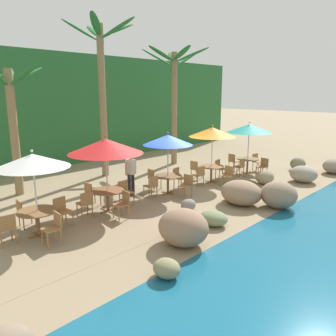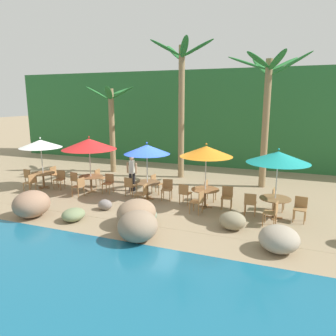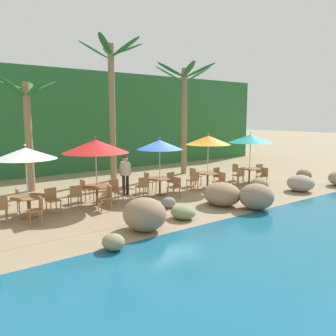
% 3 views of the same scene
% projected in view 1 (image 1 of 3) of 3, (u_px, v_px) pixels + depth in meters
% --- Properties ---
extents(ground_plane, '(120.00, 120.00, 0.00)m').
position_uv_depth(ground_plane, '(175.00, 193.00, 13.54)').
color(ground_plane, '#937F60').
extents(terrace_deck, '(18.00, 5.20, 0.01)m').
position_uv_depth(terrace_deck, '(175.00, 193.00, 13.54)').
color(terrace_deck, '#937F60').
rests_on(terrace_deck, ground).
extents(foliage_backdrop, '(28.00, 2.40, 6.00)m').
position_uv_depth(foliage_backdrop, '(58.00, 109.00, 18.99)').
color(foliage_backdrop, '#286633').
rests_on(foliage_backdrop, ground).
extents(rock_seawall, '(17.15, 3.07, 0.97)m').
position_uv_depth(rock_seawall, '(262.00, 192.00, 12.24)').
color(rock_seawall, '#837F58').
rests_on(rock_seawall, ground).
extents(umbrella_white, '(1.97, 1.97, 2.45)m').
position_uv_depth(umbrella_white, '(33.00, 161.00, 9.02)').
color(umbrella_white, silver).
rests_on(umbrella_white, ground).
extents(dining_table_white, '(1.10, 1.10, 0.74)m').
position_uv_depth(dining_table_white, '(38.00, 215.00, 9.36)').
color(dining_table_white, brown).
rests_on(dining_table_white, ground).
extents(chair_white_seaward, '(0.47, 0.47, 0.87)m').
position_uv_depth(chair_white_seaward, '(62.00, 210.00, 10.09)').
color(chair_white_seaward, '#9E7042').
rests_on(chair_white_seaward, ground).
extents(chair_white_inland, '(0.46, 0.45, 0.87)m').
position_uv_depth(chair_white_inland, '(24.00, 211.00, 9.94)').
color(chair_white_inland, '#9E7042').
rests_on(chair_white_inland, ground).
extents(chair_white_left, '(0.45, 0.46, 0.87)m').
position_uv_depth(chair_white_left, '(7.00, 227.00, 8.77)').
color(chair_white_left, '#9E7042').
rests_on(chair_white_left, ground).
extents(chair_white_right, '(0.45, 0.44, 0.87)m').
position_uv_depth(chair_white_right, '(54.00, 226.00, 8.83)').
color(chair_white_right, '#9E7042').
rests_on(chair_white_right, ground).
extents(umbrella_red, '(2.46, 2.46, 2.59)m').
position_uv_depth(umbrella_red, '(106.00, 146.00, 10.95)').
color(umbrella_red, silver).
rests_on(umbrella_red, ground).
extents(dining_table_red, '(1.10, 1.10, 0.74)m').
position_uv_depth(dining_table_red, '(108.00, 194.00, 11.31)').
color(dining_table_red, brown).
rests_on(dining_table_red, ground).
extents(chair_red_seaward, '(0.44, 0.45, 0.87)m').
position_uv_depth(chair_red_seaward, '(125.00, 191.00, 12.01)').
color(chair_red_seaward, '#9E7042').
rests_on(chair_red_seaward, ground).
extents(chair_red_inland, '(0.43, 0.42, 0.87)m').
position_uv_depth(chair_red_inland, '(91.00, 192.00, 11.84)').
color(chair_red_inland, '#9E7042').
rests_on(chair_red_inland, ground).
extents(chair_red_left, '(0.47, 0.47, 0.87)m').
position_uv_depth(chair_red_left, '(86.00, 203.00, 10.74)').
color(chair_red_left, '#9E7042').
rests_on(chair_red_left, ground).
extents(chair_red_right, '(0.48, 0.47, 0.87)m').
position_uv_depth(chair_red_right, '(123.00, 203.00, 10.73)').
color(chair_red_right, '#9E7042').
rests_on(chair_red_right, ground).
extents(umbrella_blue, '(1.93, 1.93, 2.46)m').
position_uv_depth(umbrella_blue, '(168.00, 140.00, 12.96)').
color(umbrella_blue, silver).
rests_on(umbrella_blue, ground).
extents(dining_table_blue, '(1.10, 1.10, 0.74)m').
position_uv_depth(dining_table_blue, '(168.00, 179.00, 13.29)').
color(dining_table_blue, brown).
rests_on(dining_table_blue, ground).
extents(chair_blue_seaward, '(0.47, 0.48, 0.87)m').
position_uv_depth(chair_blue_seaward, '(178.00, 176.00, 14.04)').
color(chair_blue_seaward, '#9E7042').
rests_on(chair_blue_seaward, ground).
extents(chair_blue_inland, '(0.47, 0.47, 0.87)m').
position_uv_depth(chair_blue_inland, '(153.00, 177.00, 13.90)').
color(chair_blue_inland, '#9E7042').
rests_on(chair_blue_inland, ground).
extents(chair_blue_left, '(0.47, 0.48, 0.87)m').
position_uv_depth(chair_blue_left, '(152.00, 185.00, 12.73)').
color(chair_blue_left, '#9E7042').
rests_on(chair_blue_left, ground).
extents(chair_blue_right, '(0.47, 0.46, 0.87)m').
position_uv_depth(chair_blue_right, '(187.00, 184.00, 12.87)').
color(chair_blue_right, '#9E7042').
rests_on(chair_blue_right, ground).
extents(umbrella_orange, '(2.05, 2.05, 2.57)m').
position_uv_depth(umbrella_orange, '(212.00, 132.00, 14.62)').
color(umbrella_orange, silver).
rests_on(umbrella_orange, ground).
extents(dining_table_orange, '(1.10, 1.10, 0.74)m').
position_uv_depth(dining_table_orange, '(211.00, 169.00, 14.98)').
color(dining_table_orange, brown).
rests_on(dining_table_orange, ground).
extents(chair_orange_seaward, '(0.45, 0.46, 0.87)m').
position_uv_depth(chair_orange_seaward, '(219.00, 167.00, 15.70)').
color(chair_orange_seaward, '#9E7042').
rests_on(chair_orange_seaward, ground).
extents(chair_orange_inland, '(0.44, 0.43, 0.87)m').
position_uv_depth(chair_orange_inland, '(195.00, 168.00, 15.53)').
color(chair_orange_inland, '#9E7042').
rests_on(chair_orange_inland, ground).
extents(chair_orange_left, '(0.46, 0.47, 0.87)m').
position_uv_depth(chair_orange_left, '(199.00, 174.00, 14.41)').
color(chair_orange_left, '#9E7042').
rests_on(chair_orange_left, ground).
extents(chair_orange_right, '(0.48, 0.48, 0.87)m').
position_uv_depth(chair_orange_right, '(227.00, 174.00, 14.40)').
color(chair_orange_right, '#9E7042').
rests_on(chair_orange_right, ground).
extents(umbrella_teal, '(2.19, 2.19, 2.54)m').
position_uv_depth(umbrella_teal, '(249.00, 128.00, 16.31)').
color(umbrella_teal, silver).
rests_on(umbrella_teal, ground).
extents(dining_table_teal, '(1.10, 1.10, 0.74)m').
position_uv_depth(dining_table_teal, '(248.00, 161.00, 16.66)').
color(dining_table_teal, brown).
rests_on(dining_table_teal, ground).
extents(chair_teal_seaward, '(0.47, 0.48, 0.87)m').
position_uv_depth(chair_teal_seaward, '(257.00, 161.00, 17.27)').
color(chair_teal_seaward, '#9E7042').
rests_on(chair_teal_seaward, ground).
extents(chair_teal_inland, '(0.48, 0.47, 0.87)m').
position_uv_depth(chair_teal_inland, '(233.00, 161.00, 17.28)').
color(chair_teal_inland, '#9E7042').
rests_on(chair_teal_inland, ground).
extents(chair_teal_left, '(0.43, 0.44, 0.87)m').
position_uv_depth(chair_teal_left, '(240.00, 166.00, 16.01)').
color(chair_teal_left, '#9E7042').
rests_on(chair_teal_left, ground).
extents(chair_teal_right, '(0.48, 0.47, 0.87)m').
position_uv_depth(chair_teal_right, '(263.00, 166.00, 16.09)').
color(chair_teal_right, '#9E7042').
rests_on(chair_teal_right, ground).
extents(palm_tree_nearest, '(2.71, 2.75, 4.95)m').
position_uv_depth(palm_tree_nearest, '(12.00, 111.00, 12.66)').
color(palm_tree_nearest, olive).
rests_on(palm_tree_nearest, ground).
extents(palm_tree_second, '(3.12, 3.37, 7.14)m').
position_uv_depth(palm_tree_second, '(102.00, 77.00, 15.36)').
color(palm_tree_second, olive).
rests_on(palm_tree_second, ground).
extents(palm_tree_third, '(3.76, 3.53, 6.27)m').
position_uv_depth(palm_tree_third, '(175.00, 86.00, 18.15)').
color(palm_tree_third, olive).
rests_on(palm_tree_third, ground).
extents(waiter_in_white, '(0.52, 0.38, 1.70)m').
position_uv_depth(waiter_in_white, '(131.00, 171.00, 12.97)').
color(waiter_in_white, '#232328').
rests_on(waiter_in_white, ground).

